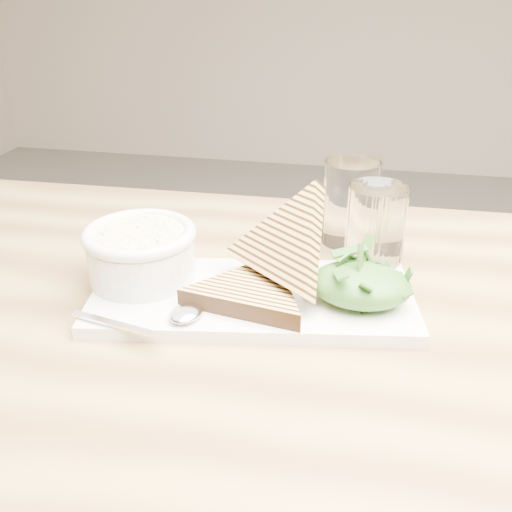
% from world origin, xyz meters
% --- Properties ---
extents(table_top, '(1.26, 0.86, 0.04)m').
position_xyz_m(table_top, '(-0.18, -0.01, 0.75)').
color(table_top, olive).
rests_on(table_top, ground).
extents(table_leg_bl, '(0.06, 0.06, 0.73)m').
position_xyz_m(table_leg_bl, '(-0.76, 0.35, 0.36)').
color(table_leg_bl, olive).
rests_on(table_leg_bl, ground).
extents(platter, '(0.38, 0.22, 0.02)m').
position_xyz_m(platter, '(-0.21, 0.07, 0.78)').
color(platter, white).
rests_on(platter, table_top).
extents(soup_bowl, '(0.12, 0.12, 0.05)m').
position_xyz_m(soup_bowl, '(-0.34, 0.08, 0.81)').
color(soup_bowl, white).
rests_on(soup_bowl, platter).
extents(soup, '(0.10, 0.10, 0.01)m').
position_xyz_m(soup, '(-0.34, 0.08, 0.84)').
color(soup, '#F7E6AC').
rests_on(soup, soup_bowl).
extents(bowl_rim, '(0.13, 0.13, 0.01)m').
position_xyz_m(bowl_rim, '(-0.34, 0.08, 0.84)').
color(bowl_rim, white).
rests_on(bowl_rim, soup_bowl).
extents(sandwich_flat, '(0.18, 0.18, 0.02)m').
position_xyz_m(sandwich_flat, '(-0.21, 0.05, 0.79)').
color(sandwich_flat, tan).
rests_on(sandwich_flat, platter).
extents(sandwich_lean, '(0.23, 0.23, 0.18)m').
position_xyz_m(sandwich_lean, '(-0.18, 0.09, 0.84)').
color(sandwich_lean, tan).
rests_on(sandwich_lean, sandwich_flat).
extents(salad_base, '(0.11, 0.08, 0.04)m').
position_xyz_m(salad_base, '(-0.09, 0.07, 0.81)').
color(salad_base, '#194011').
rests_on(salad_base, platter).
extents(arugula_pile, '(0.11, 0.10, 0.05)m').
position_xyz_m(arugula_pile, '(-0.09, 0.07, 0.81)').
color(arugula_pile, '#3D722A').
rests_on(arugula_pile, platter).
extents(spoon_bowl, '(0.04, 0.05, 0.01)m').
position_xyz_m(spoon_bowl, '(-0.27, 0.00, 0.79)').
color(spoon_bowl, silver).
rests_on(spoon_bowl, platter).
extents(spoon_handle, '(0.11, 0.03, 0.00)m').
position_xyz_m(spoon_handle, '(-0.33, -0.03, 0.79)').
color(spoon_handle, silver).
rests_on(spoon_handle, platter).
extents(glass_near, '(0.07, 0.07, 0.11)m').
position_xyz_m(glass_near, '(-0.08, 0.18, 0.82)').
color(glass_near, white).
rests_on(glass_near, table_top).
extents(glass_far, '(0.07, 0.07, 0.11)m').
position_xyz_m(glass_far, '(-0.11, 0.26, 0.83)').
color(glass_far, white).
rests_on(glass_far, table_top).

